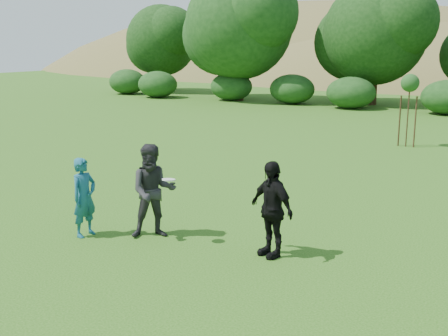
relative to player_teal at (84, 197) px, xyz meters
The scene contains 6 objects.
ground 1.88m from the player_teal, ahead, with size 120.00×120.00×0.00m, color #19470C.
player_teal is the anchor object (origin of this frame).
player_grey 1.47m from the player_teal, 27.73° to the left, with size 0.97×0.75×1.99m, color #28282A.
player_black 4.01m from the player_teal, 13.95° to the left, with size 1.09×0.46×1.87m, color black.
frisbee 1.97m from the player_teal, 15.47° to the left, with size 0.27×0.27×0.05m.
sapling 14.70m from the player_teal, 76.68° to the left, with size 0.70×0.70×2.85m.
Camera 1 is at (6.64, -8.20, 4.00)m, focal length 45.00 mm.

